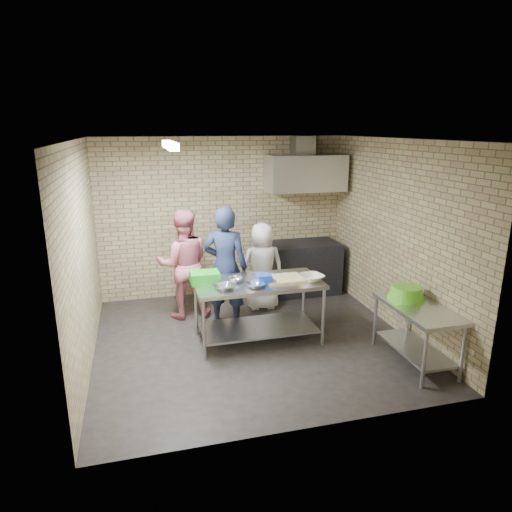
{
  "coord_description": "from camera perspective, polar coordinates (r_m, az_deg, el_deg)",
  "views": [
    {
      "loc": [
        -1.43,
        -5.59,
        2.85
      ],
      "look_at": [
        0.1,
        0.2,
        1.15
      ],
      "focal_mm": 32.08,
      "sensor_mm": 36.0,
      "label": 1
    }
  ],
  "objects": [
    {
      "name": "front_wall",
      "position": [
        4.15,
        6.46,
        -5.49
      ],
      "size": [
        4.2,
        0.06,
        2.7
      ],
      "primitive_type": "cube",
      "color": "tan",
      "rests_on": "ground"
    },
    {
      "name": "woman_white",
      "position": [
        7.27,
        0.79,
        -1.29
      ],
      "size": [
        0.72,
        0.49,
        1.42
      ],
      "primitive_type": "imported",
      "rotation": [
        0.0,
        0.0,
        3.09
      ],
      "color": "white",
      "rests_on": "floor"
    },
    {
      "name": "green_basin",
      "position": [
        6.07,
        18.21,
        -4.38
      ],
      "size": [
        0.46,
        0.46,
        0.17
      ],
      "primitive_type": null,
      "color": "#59C626",
      "rests_on": "side_counter"
    },
    {
      "name": "fluorescent_fixture",
      "position": [
        5.61,
        -10.69,
        13.43
      ],
      "size": [
        0.1,
        1.25,
        0.08
      ],
      "primitive_type": "cube",
      "color": "white",
      "rests_on": "ceiling"
    },
    {
      "name": "back_wall",
      "position": [
        7.87,
        -4.06,
        4.82
      ],
      "size": [
        4.2,
        0.06,
        2.7
      ],
      "primitive_type": "cube",
      "color": "tan",
      "rests_on": "ground"
    },
    {
      "name": "bottle_red",
      "position": [
        8.04,
        5.98,
        9.91
      ],
      "size": [
        0.07,
        0.07,
        0.18
      ],
      "primitive_type": "cylinder",
      "color": "#B22619",
      "rests_on": "wall_shelf"
    },
    {
      "name": "green_crate",
      "position": [
        6.09,
        -6.41,
        -2.67
      ],
      "size": [
        0.38,
        0.28,
        0.15
      ],
      "primitive_type": "cube",
      "color": "green",
      "rests_on": "prep_table"
    },
    {
      "name": "range_hood",
      "position": [
        7.84,
        6.15,
        10.27
      ],
      "size": [
        1.3,
        0.6,
        0.6
      ],
      "primitive_type": "cube",
      "color": "silver",
      "rests_on": "back_wall"
    },
    {
      "name": "mixing_bowl_b",
      "position": [
        6.11,
        -2.58,
        -2.98
      ],
      "size": [
        0.25,
        0.25,
        0.06
      ],
      "primitive_type": "imported",
      "rotation": [
        0.0,
        0.0,
        0.26
      ],
      "color": "#B9BCC0",
      "rests_on": "prep_table"
    },
    {
      "name": "man_navy",
      "position": [
        6.65,
        -3.83,
        -1.35
      ],
      "size": [
        0.76,
        0.64,
        1.78
      ],
      "primitive_type": "imported",
      "rotation": [
        0.0,
        0.0,
        2.75
      ],
      "color": "black",
      "rests_on": "floor"
    },
    {
      "name": "hood_duct",
      "position": [
        7.95,
        5.85,
        13.61
      ],
      "size": [
        0.35,
        0.3,
        0.3
      ],
      "primitive_type": "cube",
      "color": "#A5A8AD",
      "rests_on": "back_wall"
    },
    {
      "name": "bottle_green",
      "position": [
        8.19,
        8.64,
        9.82
      ],
      "size": [
        0.06,
        0.06,
        0.15
      ],
      "primitive_type": "cylinder",
      "color": "green",
      "rests_on": "wall_shelf"
    },
    {
      "name": "right_wall",
      "position": [
        6.78,
        17.03,
        2.36
      ],
      "size": [
        0.06,
        4.0,
        2.7
      ],
      "primitive_type": "cube",
      "color": "tan",
      "rests_on": "ground"
    },
    {
      "name": "cutting_board",
      "position": [
        6.21,
        3.44,
        -2.83
      ],
      "size": [
        0.52,
        0.4,
        0.03
      ],
      "primitive_type": "cube",
      "color": "tan",
      "rests_on": "prep_table"
    },
    {
      "name": "mixing_bowl_a",
      "position": [
        5.84,
        -3.98,
        -3.89
      ],
      "size": [
        0.32,
        0.32,
        0.07
      ],
      "primitive_type": "imported",
      "rotation": [
        0.0,
        0.0,
        0.26
      ],
      "color": "#B5B9BD",
      "rests_on": "prep_table"
    },
    {
      "name": "ceiling",
      "position": [
        5.77,
        -0.47,
        14.35
      ],
      "size": [
        4.2,
        4.2,
        0.0
      ],
      "primitive_type": "plane",
      "rotation": [
        3.14,
        0.0,
        0.0
      ],
      "color": "black",
      "rests_on": "ground"
    },
    {
      "name": "mixing_bowl_c",
      "position": [
        5.9,
        -0.12,
        -3.65
      ],
      "size": [
        0.3,
        0.3,
        0.06
      ],
      "primitive_type": "imported",
      "rotation": [
        0.0,
        0.0,
        0.26
      ],
      "color": "silver",
      "rests_on": "prep_table"
    },
    {
      "name": "stove",
      "position": [
        8.12,
        5.93,
        -1.43
      ],
      "size": [
        1.2,
        0.7,
        0.9
      ],
      "primitive_type": "cube",
      "color": "black",
      "rests_on": "floor"
    },
    {
      "name": "ceramic_bowl",
      "position": [
        6.2,
        6.9,
        -2.7
      ],
      "size": [
        0.4,
        0.4,
        0.08
      ],
      "primitive_type": "imported",
      "rotation": [
        0.0,
        0.0,
        0.26
      ],
      "color": "beige",
      "rests_on": "prep_table"
    },
    {
      "name": "blue_tub",
      "position": [
        6.04,
        0.97,
        -2.88
      ],
      "size": [
        0.19,
        0.19,
        0.12
      ],
      "primitive_type": "cube",
      "color": "#1943BC",
      "rests_on": "prep_table"
    },
    {
      "name": "wall_shelf",
      "position": [
        8.14,
        7.63,
        9.16
      ],
      "size": [
        0.8,
        0.2,
        0.04
      ],
      "primitive_type": "cube",
      "color": "#3F2B19",
      "rests_on": "back_wall"
    },
    {
      "name": "left_wall",
      "position": [
        5.83,
        -20.86,
        -0.14
      ],
      "size": [
        0.06,
        4.0,
        2.7
      ],
      "primitive_type": "cube",
      "color": "tan",
      "rests_on": "ground"
    },
    {
      "name": "side_counter",
      "position": [
        6.06,
        19.27,
        -9.21
      ],
      "size": [
        0.6,
        1.2,
        0.75
      ],
      "primitive_type": "cube",
      "color": "silver",
      "rests_on": "floor"
    },
    {
      "name": "prep_table",
      "position": [
        6.29,
        0.26,
        -6.84
      ],
      "size": [
        1.7,
        0.85,
        0.85
      ],
      "primitive_type": "cube",
      "color": "#B0B2B7",
      "rests_on": "floor"
    },
    {
      "name": "woman_pink",
      "position": [
        7.02,
        -9.03,
        -1.01
      ],
      "size": [
        0.84,
        0.67,
        1.68
      ],
      "primitive_type": "imported",
      "rotation": [
        0.0,
        0.0,
        3.1
      ],
      "color": "#C56874",
      "rests_on": "floor"
    },
    {
      "name": "floor",
      "position": [
        6.44,
        -0.41,
        -10.43
      ],
      "size": [
        4.2,
        4.2,
        0.0
      ],
      "primitive_type": "plane",
      "color": "black",
      "rests_on": "ground"
    }
  ]
}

